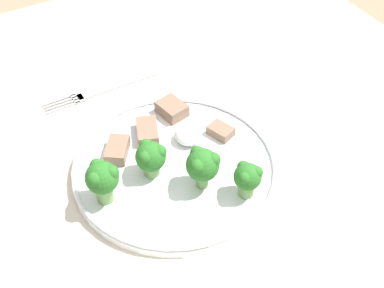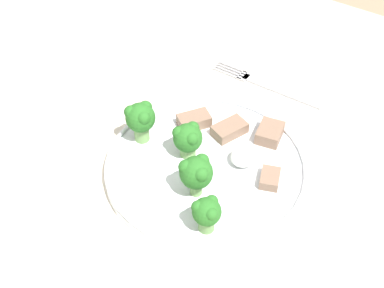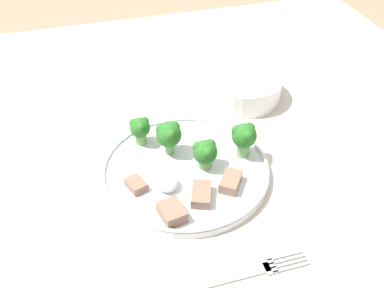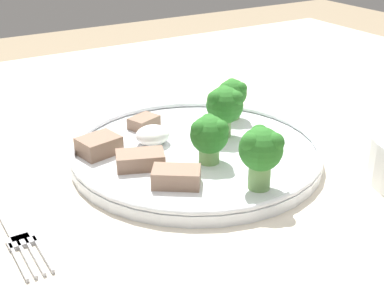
{
  "view_description": "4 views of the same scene",
  "coord_description": "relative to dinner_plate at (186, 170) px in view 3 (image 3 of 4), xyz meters",
  "views": [
    {
      "loc": [
        -0.38,
        0.16,
        1.3
      ],
      "look_at": [
        0.05,
        -0.09,
        0.8
      ],
      "focal_mm": 50.0,
      "sensor_mm": 36.0,
      "label": 1
    },
    {
      "loc": [
        -0.36,
        -0.33,
        1.31
      ],
      "look_at": [
        0.06,
        -0.04,
        0.79
      ],
      "focal_mm": 50.0,
      "sensor_mm": 36.0,
      "label": 2
    },
    {
      "loc": [
        0.59,
        -0.21,
        1.27
      ],
      "look_at": [
        0.04,
        -0.05,
        0.8
      ],
      "focal_mm": 42.0,
      "sensor_mm": 36.0,
      "label": 3
    },
    {
      "loc": [
        0.34,
        0.39,
        1.02
      ],
      "look_at": [
        0.08,
        -0.04,
        0.79
      ],
      "focal_mm": 50.0,
      "sensor_mm": 36.0,
      "label": 4
    }
  ],
  "objects": [
    {
      "name": "table",
      "position": [
        -0.06,
        0.07,
        -0.1
      ],
      "size": [
        1.17,
        1.17,
        0.76
      ],
      "color": "beige",
      "rests_on": "ground_plane"
    },
    {
      "name": "dinner_plate",
      "position": [
        0.0,
        0.0,
        0.0
      ],
      "size": [
        0.28,
        0.28,
        0.02
      ],
      "color": "white",
      "rests_on": "table"
    },
    {
      "name": "fork",
      "position": [
        0.21,
        0.02,
        -0.01
      ],
      "size": [
        0.02,
        0.19,
        0.0
      ],
      "color": "#B2B2B7",
      "rests_on": "table"
    },
    {
      "name": "cream_bowl",
      "position": [
        -0.19,
        0.18,
        0.01
      ],
      "size": [
        0.16,
        0.16,
        0.05
      ],
      "color": "white",
      "rests_on": "table"
    },
    {
      "name": "broccoli_floret_near_rim_left",
      "position": [
        -0.09,
        -0.06,
        0.03
      ],
      "size": [
        0.04,
        0.04,
        0.05
      ],
      "color": "#709E56",
      "rests_on": "dinner_plate"
    },
    {
      "name": "broccoli_floret_center_left",
      "position": [
        0.0,
        0.03,
        0.03
      ],
      "size": [
        0.04,
        0.04,
        0.05
      ],
      "color": "#709E56",
      "rests_on": "dinner_plate"
    },
    {
      "name": "broccoli_floret_back_left",
      "position": [
        -0.01,
        0.1,
        0.04
      ],
      "size": [
        0.04,
        0.04,
        0.06
      ],
      "color": "#709E56",
      "rests_on": "dinner_plate"
    },
    {
      "name": "broccoli_floret_front_left",
      "position": [
        -0.05,
        -0.02,
        0.04
      ],
      "size": [
        0.04,
        0.04,
        0.06
      ],
      "color": "#709E56",
      "rests_on": "dinner_plate"
    },
    {
      "name": "meat_slice_front_slice",
      "position": [
        0.07,
        0.01,
        0.01
      ],
      "size": [
        0.06,
        0.05,
        0.02
      ],
      "color": "#846651",
      "rests_on": "dinner_plate"
    },
    {
      "name": "meat_slice_middle_slice",
      "position": [
        0.02,
        -0.09,
        0.01
      ],
      "size": [
        0.04,
        0.04,
        0.01
      ],
      "color": "#846651",
      "rests_on": "dinner_plate"
    },
    {
      "name": "meat_slice_rear_slice",
      "position": [
        0.06,
        0.06,
        0.01
      ],
      "size": [
        0.05,
        0.05,
        0.02
      ],
      "color": "#846651",
      "rests_on": "dinner_plate"
    },
    {
      "name": "meat_slice_edge_slice",
      "position": [
        0.1,
        -0.05,
        0.01
      ],
      "size": [
        0.05,
        0.04,
        0.02
      ],
      "color": "#846651",
      "rests_on": "dinner_plate"
    },
    {
      "name": "sauce_dollop",
      "position": [
        0.03,
        -0.04,
        0.01
      ],
      "size": [
        0.04,
        0.04,
        0.02
      ],
      "color": "white",
      "rests_on": "dinner_plate"
    }
  ]
}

